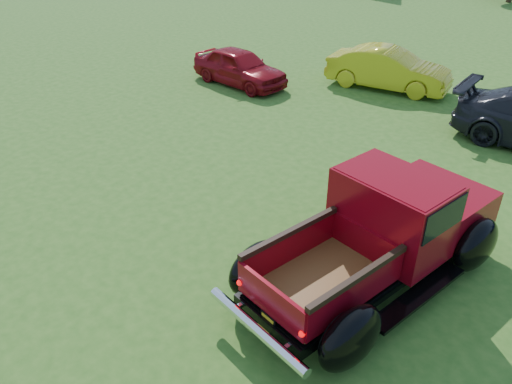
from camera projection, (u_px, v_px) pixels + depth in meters
ground at (267, 249)px, 10.00m from camera, size 120.00×120.00×0.00m
pickup_truck at (389, 229)px, 8.94m from camera, size 3.53×5.77×2.03m
show_car_red at (240, 67)px, 18.32m from camera, size 3.99×1.95×1.31m
show_car_yellow at (388, 69)px, 17.91m from camera, size 4.50×2.04×1.43m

